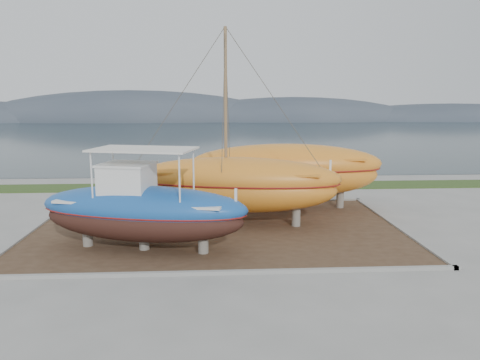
{
  "coord_description": "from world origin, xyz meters",
  "views": [
    {
      "loc": [
        -0.18,
        -18.71,
        6.49
      ],
      "look_at": [
        1.16,
        4.0,
        2.52
      ],
      "focal_mm": 35.0,
      "sensor_mm": 36.0,
      "label": 1
    }
  ],
  "objects_px": {
    "blue_caique": "(143,200)",
    "white_dinghy": "(114,216)",
    "orange_sailboat": "(236,129)",
    "orange_bare_hull": "(286,177)"
  },
  "relations": [
    {
      "from": "blue_caique",
      "to": "orange_bare_hull",
      "type": "relative_size",
      "value": 0.81
    },
    {
      "from": "white_dinghy",
      "to": "blue_caique",
      "type": "bearing_deg",
      "value": -79.46
    },
    {
      "from": "orange_sailboat",
      "to": "orange_bare_hull",
      "type": "xyz_separation_m",
      "value": [
        3.12,
        3.6,
        -3.09
      ]
    },
    {
      "from": "blue_caique",
      "to": "white_dinghy",
      "type": "relative_size",
      "value": 2.4
    },
    {
      "from": "white_dinghy",
      "to": "orange_bare_hull",
      "type": "bearing_deg",
      "value": 4.05
    },
    {
      "from": "orange_bare_hull",
      "to": "white_dinghy",
      "type": "bearing_deg",
      "value": -154.05
    },
    {
      "from": "orange_sailboat",
      "to": "orange_bare_hull",
      "type": "bearing_deg",
      "value": 59.36
    },
    {
      "from": "blue_caique",
      "to": "orange_bare_hull",
      "type": "xyz_separation_m",
      "value": [
        7.31,
        7.49,
        -0.34
      ]
    },
    {
      "from": "blue_caique",
      "to": "orange_sailboat",
      "type": "xyz_separation_m",
      "value": [
        4.19,
        3.89,
        2.75
      ]
    },
    {
      "from": "white_dinghy",
      "to": "orange_bare_hull",
      "type": "distance_m",
      "value": 10.14
    }
  ]
}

